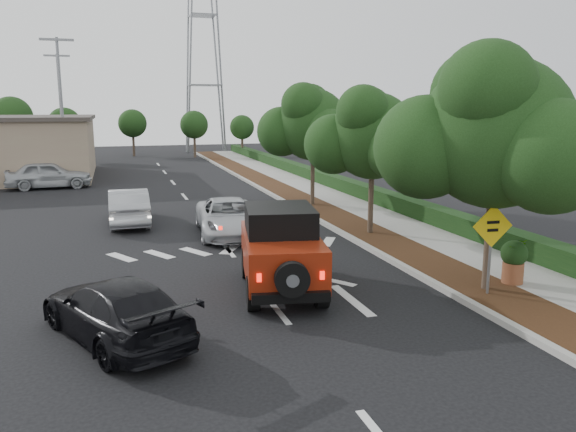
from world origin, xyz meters
name	(u,v)px	position (x,y,z in m)	size (l,w,h in m)	color
ground	(276,308)	(0.00, 0.00, 0.00)	(120.00, 120.00, 0.00)	black
curb	(299,210)	(4.60, 12.00, 0.07)	(0.20, 70.00, 0.15)	#9E9B93
planting_strip	(319,209)	(5.60, 12.00, 0.06)	(1.80, 70.00, 0.12)	black
sidewalk	(356,207)	(7.50, 12.00, 0.06)	(2.00, 70.00, 0.12)	gray
hedge	(383,199)	(8.90, 12.00, 0.40)	(0.80, 70.00, 0.80)	black
transmission_tower	(206,152)	(6.00, 48.00, 0.00)	(7.00, 4.00, 28.00)	slate
street_tree_near	(485,292)	(5.60, -0.50, 0.00)	(3.80, 3.80, 5.92)	black
street_tree_mid	(370,235)	(5.60, 6.50, 0.00)	(3.20, 3.20, 5.32)	black
street_tree_far	(312,207)	(5.60, 13.00, 0.00)	(3.40, 3.40, 5.62)	black
light_pole_a	(67,183)	(-6.50, 26.00, 0.00)	(2.00, 0.22, 9.00)	slate
light_pole_b	(65,165)	(-7.50, 38.00, 0.00)	(2.00, 0.22, 9.00)	slate
red_jeep	(280,248)	(0.54, 1.42, 1.13)	(2.58, 4.52, 2.22)	black
silver_suv_ahead	(229,217)	(0.50, 8.22, 0.68)	(2.25, 4.89, 1.36)	#B8BBC0
black_suv_oncoming	(115,309)	(-3.71, -0.74, 0.65)	(1.83, 4.50, 1.31)	black
silver_sedan_oncoming	(129,206)	(-3.08, 11.46, 0.74)	(1.56, 4.48, 1.48)	#A8AAB0
parked_suv	(49,175)	(-7.32, 23.50, 0.82)	(1.93, 4.79, 1.63)	#AAAEB2
speed_hump_sign	(492,237)	(5.40, -0.88, 1.60)	(1.08, 0.13, 2.31)	slate
terracotta_planter	(514,257)	(6.60, -0.31, 0.83)	(0.71, 0.71, 1.23)	brown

